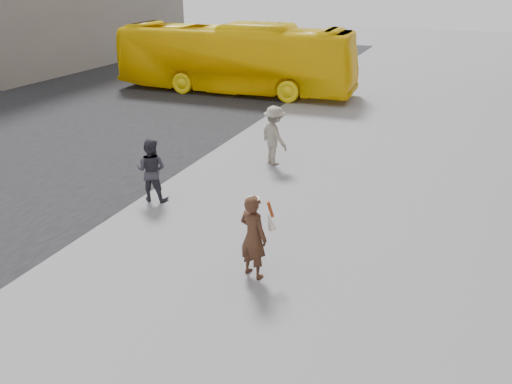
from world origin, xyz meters
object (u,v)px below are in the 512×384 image
at_px(bus, 235,58).
at_px(pedestrian_b, 274,136).
at_px(pedestrian_a, 151,170).
at_px(woman, 254,235).

xyz_separation_m(bus, pedestrian_b, (5.48, -8.73, -0.73)).
xyz_separation_m(bus, pedestrian_a, (3.53, -12.49, -0.81)).
distance_m(bus, pedestrian_b, 10.33).
relative_size(bus, pedestrian_b, 6.45).
bearing_deg(bus, woman, -156.55).
height_order(woman, bus, bus).
xyz_separation_m(woman, pedestrian_a, (-3.86, 2.25, -0.05)).
height_order(bus, pedestrian_a, bus).
height_order(bus, pedestrian_b, bus).
distance_m(pedestrian_a, pedestrian_b, 4.24).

